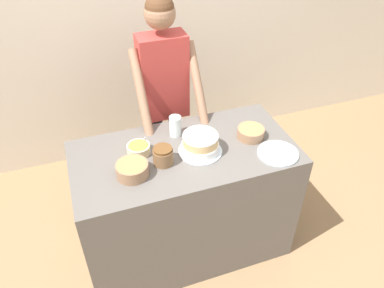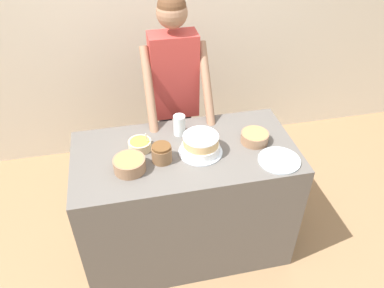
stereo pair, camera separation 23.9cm
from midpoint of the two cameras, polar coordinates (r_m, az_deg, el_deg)
ground_plane at (r=2.94m, az=-0.92°, el=-20.34°), size 14.00×14.00×0.00m
wall_back at (r=3.51m, az=-10.97°, el=17.25°), size 10.00×0.05×2.60m
counter at (r=2.78m, az=-3.50°, el=-8.90°), size 1.48×0.75×0.95m
person_baker at (r=2.86m, az=-6.72°, el=8.77°), size 0.48×0.49×1.79m
cake at (r=2.41m, az=-1.55°, el=-0.13°), size 0.29×0.29×0.13m
frosting_bowl_orange at (r=2.46m, az=-10.90°, el=-0.82°), size 0.15×0.15×0.15m
frosting_bowl_yellow at (r=2.57m, az=6.34°, el=1.69°), size 0.19×0.19×0.07m
frosting_bowl_olive at (r=2.30m, az=-12.06°, el=-3.90°), size 0.20×0.20×0.09m
drinking_glass at (r=2.57m, az=-5.25°, el=2.63°), size 0.08×0.08×0.15m
ceramic_plate at (r=2.47m, az=10.30°, el=-1.50°), size 0.27×0.27×0.01m
stoneware_jar at (r=2.35m, az=-7.35°, el=-1.90°), size 0.13×0.13×0.12m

